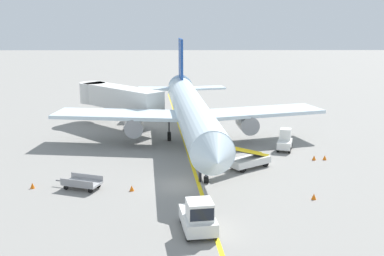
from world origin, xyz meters
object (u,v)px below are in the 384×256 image
Objects in this scene: pushback_tug at (198,217)px; ground_crew_marshaller at (200,171)px; belt_loader_forward_hold at (249,159)px; safety_cone_wingtip_right at (314,196)px; baggage_tug_near_wing at (285,141)px; safety_cone_wingtip_left at (32,186)px; jet_bridge at (114,97)px; safety_cone_tail_area at (325,158)px; baggage_cart_loaded at (82,183)px; safety_cone_nose_left at (132,188)px; safety_cone_nose_right at (314,158)px; airliner at (191,111)px.

pushback_tug is 9.19m from ground_crew_marshaller.
belt_loader_forward_hold is 5.52m from ground_crew_marshaller.
pushback_tug is at bearing -147.96° from safety_cone_wingtip_right.
safety_cone_wingtip_left is at bearing -153.79° from baggage_tug_near_wing.
jet_bridge reaches higher than safety_cone_tail_area.
ground_crew_marshaller is at bearing 9.64° from baggage_cart_loaded.
safety_cone_tail_area is (16.85, 7.85, 0.00)m from safety_cone_nose_left.
safety_cone_wingtip_left is (-7.70, 0.62, 0.00)m from safety_cone_nose_left.
belt_loader_forward_hold reaches higher than baggage_tug_near_wing.
safety_cone_nose_left is at bearing -158.72° from ground_crew_marshaller.
safety_cone_nose_right is 1.00× the size of safety_cone_tail_area.
safety_cone_wingtip_right is (8.74, -15.54, -3.20)m from airliner.
belt_loader_forward_hold is (13.98, -16.47, -2.77)m from jet_bridge.
baggage_tug_near_wing is 13.09m from safety_cone_wingtip_right.
belt_loader_forward_hold is (4.92, -8.18, -2.64)m from airliner.
safety_cone_nose_left is at bearing -149.97° from belt_loader_forward_hold.
belt_loader_forward_hold is 10.90× the size of safety_cone_wingtip_right.
airliner reaches higher than safety_cone_wingtip_right.
airliner is 7.37× the size of belt_loader_forward_hold.
airliner is at bearing -42.44° from jet_bridge.
pushback_tug is at bearing -92.10° from ground_crew_marshaller.
baggage_cart_loaded is 21.99m from safety_cone_tail_area.
baggage_cart_loaded is at bearing -170.36° from ground_crew_marshaller.
jet_bridge reaches higher than pushback_tug.
belt_loader_forward_hold is 2.82× the size of ground_crew_marshaller.
safety_cone_wingtip_right is at bearing -62.51° from belt_loader_forward_hold.
safety_cone_wingtip_left is (-21.52, -10.59, -0.71)m from baggage_tug_near_wing.
belt_loader_forward_hold is 7.72m from safety_cone_tail_area.
pushback_tug is 8.69m from safety_cone_nose_left.
ground_crew_marshaller is 3.86× the size of safety_cone_tail_area.
jet_bridge reaches higher than belt_loader_forward_hold.
safety_cone_tail_area is at bearing 2.99° from safety_cone_nose_right.
safety_cone_nose_left is at bearing -4.60° from safety_cone_wingtip_left.
safety_cone_tail_area is at bearing 51.43° from pushback_tug.
baggage_tug_near_wing reaches higher than baggage_cart_loaded.
safety_cone_tail_area is (12.24, -5.84, -3.20)m from airliner.
baggage_cart_loaded is (-17.68, -10.72, -0.46)m from baggage_tug_near_wing.
ground_crew_marshaller is (9.09, 1.54, 0.44)m from baggage_cart_loaded.
safety_cone_nose_right is at bearing -27.63° from airliner.
ground_crew_marshaller is 9.03m from safety_cone_wingtip_right.
ground_crew_marshaller reaches higher than safety_cone_wingtip_right.
belt_loader_forward_hold is at bearing -59.00° from airliner.
baggage_tug_near_wing is at bearing 26.21° from safety_cone_wingtip_left.
airliner is at bearing 121.00° from belt_loader_forward_hold.
ground_crew_marshaller is at bearing -153.42° from safety_cone_tail_area.
ground_crew_marshaller is at bearing 21.28° from safety_cone_nose_left.
airliner is 15.96m from baggage_cart_loaded.
baggage_tug_near_wing is 1.57× the size of ground_crew_marshaller.
baggage_cart_loaded is 8.66× the size of safety_cone_tail_area.
baggage_tug_near_wing is 6.07× the size of safety_cone_nose_left.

